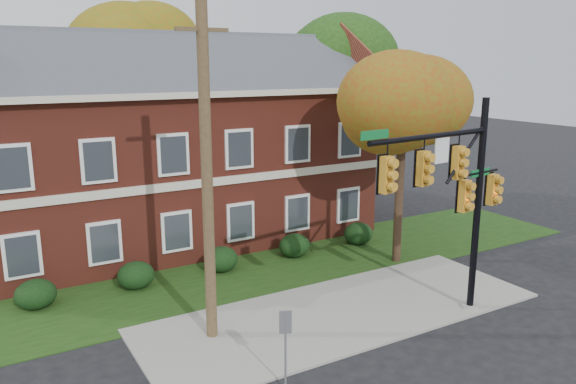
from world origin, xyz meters
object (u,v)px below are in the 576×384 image
hedge_far_left (36,294)px  tree_near_right (410,106)px  utility_pole (207,178)px  tree_right_rear (357,67)px  sign_post (285,337)px  hedge_far_right (358,234)px  tree_far_rear (148,54)px  traffic_signal (455,187)px  hedge_left (136,275)px  hedge_center (221,259)px  hedge_right (295,246)px  apartment_building (173,136)px

hedge_far_left → tree_near_right: bearing=-11.3°
utility_pole → hedge_far_left: bearing=130.3°
tree_right_rear → sign_post: 20.98m
hedge_far_right → utility_pole: utility_pole is taller
tree_far_rear → hedge_far_right: bearing=-66.6°
sign_post → tree_far_rear: bearing=105.5°
tree_far_rear → utility_pole: size_ratio=1.15×
sign_post → tree_right_rear: bearing=72.3°
tree_near_right → tree_far_rear: 17.12m
utility_pole → tree_right_rear: bearing=37.9°
traffic_signal → tree_near_right: bearing=56.4°
hedge_left → tree_far_rear: 16.25m
hedge_center → tree_right_rear: (11.31, 6.11, 7.60)m
sign_post → hedge_far_right: bearing=68.3°
tree_near_right → hedge_far_left: bearing=168.7°
hedge_far_left → hedge_far_right: 14.00m
hedge_right → traffic_signal: size_ratio=0.19×
tree_right_rear → traffic_signal: (-6.62, -13.95, -3.60)m
hedge_left → utility_pole: size_ratio=0.14×
hedge_center → sign_post: size_ratio=0.63×
hedge_far_left → tree_far_rear: (8.34, 13.09, 8.32)m
hedge_center → traffic_signal: 9.98m
hedge_right → tree_near_right: bearing=-37.3°
hedge_far_left → tree_near_right: (14.22, -2.83, 6.14)m
tree_far_rear → traffic_signal: 21.64m
apartment_building → tree_far_rear: size_ratio=1.63×
hedge_right → hedge_far_right: same height
traffic_signal → utility_pole: 7.78m
hedge_left → hedge_right: (7.00, 0.00, 0.00)m
hedge_left → hedge_center: bearing=0.0°
hedge_right → sign_post: sign_post is taller
tree_near_right → sign_post: bearing=-147.5°
hedge_far_left → tree_right_rear: bearing=18.5°
hedge_left → hedge_far_right: bearing=0.0°
apartment_building → tree_far_rear: (1.34, 7.84, 3.86)m
apartment_building → hedge_far_left: size_ratio=13.43×
apartment_building → tree_right_rear: 11.77m
hedge_right → utility_pole: 9.12m
hedge_far_left → utility_pole: 8.15m
hedge_right → utility_pole: (-6.04, -5.07, 4.57)m
hedge_right → hedge_far_right: 3.50m
hedge_right → tree_right_rear: size_ratio=0.13×
hedge_far_right → utility_pole: bearing=-152.0°
hedge_center → utility_pole: utility_pole is taller
hedge_left → hedge_far_right: same height
apartment_building → tree_far_rear: 8.84m
hedge_far_right → tree_right_rear: bearing=54.8°
apartment_building → utility_pole: utility_pole is taller
hedge_left → hedge_center: (3.50, 0.00, 0.00)m
hedge_right → sign_post: size_ratio=0.63×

